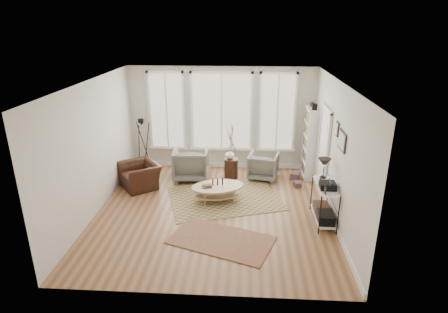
# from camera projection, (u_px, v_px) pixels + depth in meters

# --- Properties ---
(room) EXTENTS (5.50, 5.54, 2.90)m
(room) POSITION_uv_depth(u_px,v_px,m) (214.00, 151.00, 8.00)
(room) COLOR #946541
(room) RESTS_ON ground
(bay_window) EXTENTS (4.14, 0.12, 2.24)m
(bay_window) POSITION_uv_depth(u_px,v_px,m) (222.00, 113.00, 10.46)
(bay_window) COLOR tan
(bay_window) RESTS_ON ground
(door) EXTENTS (0.09, 1.06, 2.22)m
(door) POSITION_uv_depth(u_px,v_px,m) (323.00, 150.00, 9.01)
(door) COLOR silver
(door) RESTS_ON ground
(bookcase) EXTENTS (0.31, 0.85, 2.06)m
(bookcase) POSITION_uv_depth(u_px,v_px,m) (310.00, 143.00, 10.08)
(bookcase) COLOR white
(bookcase) RESTS_ON ground
(low_shelf) EXTENTS (0.38, 1.08, 1.30)m
(low_shelf) POSITION_uv_depth(u_px,v_px,m) (324.00, 199.00, 7.88)
(low_shelf) COLOR white
(low_shelf) RESTS_ON ground
(wall_art) EXTENTS (0.04, 0.88, 0.44)m
(wall_art) POSITION_uv_depth(u_px,v_px,m) (341.00, 137.00, 7.42)
(wall_art) COLOR black
(wall_art) RESTS_ON ground
(rug_main) EXTENTS (3.03, 2.61, 0.01)m
(rug_main) POSITION_uv_depth(u_px,v_px,m) (224.00, 198.00, 9.07)
(rug_main) COLOR brown
(rug_main) RESTS_ON ground
(rug_runner) EXTENTS (2.22, 1.71, 0.01)m
(rug_runner) POSITION_uv_depth(u_px,v_px,m) (221.00, 240.00, 7.34)
(rug_runner) COLOR maroon
(rug_runner) RESTS_ON ground
(coffee_table) EXTENTS (1.41, 1.10, 0.57)m
(coffee_table) POSITION_uv_depth(u_px,v_px,m) (217.00, 189.00, 8.85)
(coffee_table) COLOR tan
(coffee_table) RESTS_ON ground
(armchair_left) EXTENTS (0.96, 0.98, 0.85)m
(armchair_left) POSITION_uv_depth(u_px,v_px,m) (191.00, 164.00, 10.07)
(armchair_left) COLOR slate
(armchair_left) RESTS_ON ground
(armchair_right) EXTENTS (0.90, 0.92, 0.70)m
(armchair_right) POSITION_uv_depth(u_px,v_px,m) (263.00, 166.00, 10.11)
(armchair_right) COLOR slate
(armchair_right) RESTS_ON ground
(side_table) EXTENTS (0.37, 0.37, 1.53)m
(side_table) POSITION_uv_depth(u_px,v_px,m) (231.00, 152.00, 9.99)
(side_table) COLOR #321A10
(side_table) RESTS_ON ground
(vase) EXTENTS (0.31, 0.31, 0.25)m
(vase) POSITION_uv_depth(u_px,v_px,m) (230.00, 154.00, 10.05)
(vase) COLOR silver
(vase) RESTS_ON side_table
(accent_chair) EXTENTS (1.30, 1.28, 0.64)m
(accent_chair) POSITION_uv_depth(u_px,v_px,m) (140.00, 175.00, 9.60)
(accent_chair) COLOR #321A10
(accent_chair) RESTS_ON ground
(tripod_camera) EXTENTS (0.54, 0.54, 1.53)m
(tripod_camera) POSITION_uv_depth(u_px,v_px,m) (143.00, 147.00, 10.48)
(tripod_camera) COLOR black
(tripod_camera) RESTS_ON ground
(book_stack_near) EXTENTS (0.30, 0.34, 0.18)m
(book_stack_near) POSITION_uv_depth(u_px,v_px,m) (295.00, 176.00, 10.15)
(book_stack_near) COLOR brown
(book_stack_near) RESTS_ON ground
(book_stack_far) EXTENTS (0.22, 0.25, 0.14)m
(book_stack_far) POSITION_uv_depth(u_px,v_px,m) (297.00, 184.00, 9.67)
(book_stack_far) COLOR brown
(book_stack_far) RESTS_ON ground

